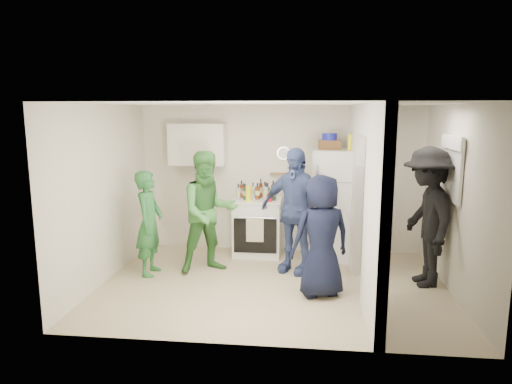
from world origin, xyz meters
TOP-DOWN VIEW (x-y plane):
  - floor at (0.00, 0.00)m, footprint 4.80×4.80m
  - wall_back at (0.00, 1.70)m, footprint 4.80×0.00m
  - wall_front at (0.00, -1.70)m, footprint 4.80×0.00m
  - wall_left at (-2.40, 0.00)m, footprint 0.00×3.40m
  - wall_right at (2.40, 0.00)m, footprint 0.00×3.40m
  - ceiling at (0.00, 0.00)m, footprint 4.80×4.80m
  - partition_pier_back at (1.20, 1.10)m, footprint 0.12×1.20m
  - partition_pier_front at (1.20, -1.10)m, footprint 0.12×1.20m
  - partition_header at (1.20, 0.00)m, footprint 0.12×1.00m
  - stove at (-0.37, 1.37)m, footprint 0.81×0.67m
  - upper_cabinet at (-1.40, 1.52)m, footprint 0.95×0.34m
  - fridge at (0.90, 1.34)m, footprint 0.74×0.72m
  - wicker_basket at (0.80, 1.39)m, footprint 0.35×0.25m
  - blue_bowl at (0.80, 1.39)m, footprint 0.24×0.24m
  - yellow_cup_stack_top at (1.12, 1.24)m, footprint 0.09×0.09m
  - wall_clock at (0.05, 1.68)m, footprint 0.22×0.02m
  - spice_shelf at (0.00, 1.65)m, footprint 0.35×0.08m
  - nook_window at (2.38, 0.20)m, footprint 0.03×0.70m
  - nook_window_frame at (2.36, 0.20)m, footprint 0.04×0.76m
  - nook_valance at (2.34, 0.20)m, footprint 0.04×0.82m
  - yellow_cup_stack_stove at (-0.49, 1.15)m, footprint 0.09×0.09m
  - red_cup at (-0.15, 1.17)m, footprint 0.09×0.09m
  - person_green_left at (-1.85, 0.26)m, footprint 0.38×0.57m
  - person_green_center at (-1.01, 0.49)m, footprint 1.11×1.03m
  - person_denim at (0.27, 0.61)m, footprint 1.20×0.88m
  - person_navy at (0.64, -0.29)m, footprint 0.92×0.76m
  - person_nook at (2.10, 0.27)m, footprint 0.81×1.30m
  - bottle_a at (-0.65, 1.48)m, footprint 0.07×0.07m
  - bottle_b at (-0.56, 1.27)m, footprint 0.06×0.06m
  - bottle_c at (-0.45, 1.51)m, footprint 0.06×0.06m
  - bottle_d at (-0.36, 1.33)m, footprint 0.08×0.08m
  - bottle_e at (-0.26, 1.54)m, footprint 0.06×0.06m
  - bottle_f at (-0.20, 1.39)m, footprint 0.07×0.07m
  - bottle_g at (-0.11, 1.50)m, footprint 0.07×0.07m
  - bottle_h at (-0.67, 1.26)m, footprint 0.06×0.06m
  - bottle_i at (-0.32, 1.49)m, footprint 0.06×0.06m
  - bottle_j at (-0.08, 1.27)m, footprint 0.08×0.08m
  - bottle_k at (-0.60, 1.41)m, footprint 0.07×0.07m
  - bottle_l at (-0.21, 1.24)m, footprint 0.08×0.08m

SIDE VIEW (x-z plane):
  - floor at x=0.00m, z-range 0.00..0.00m
  - stove at x=-0.37m, z-range 0.00..0.96m
  - person_green_left at x=-1.85m, z-range 0.00..1.56m
  - person_navy at x=0.64m, z-range 0.00..1.61m
  - fridge at x=0.90m, z-range 0.00..1.80m
  - person_green_center at x=-1.01m, z-range 0.00..1.83m
  - person_denim at x=0.27m, z-range 0.00..1.89m
  - person_nook at x=2.10m, z-range 0.00..1.94m
  - red_cup at x=-0.15m, z-range 0.96..1.08m
  - yellow_cup_stack_stove at x=-0.49m, z-range 0.96..1.21m
  - bottle_c at x=-0.45m, z-range 0.96..1.21m
  - bottle_k at x=-0.60m, z-range 0.96..1.22m
  - bottle_e at x=-0.26m, z-range 0.96..1.22m
  - bottle_f at x=-0.20m, z-range 0.96..1.23m
  - bottle_h at x=-0.67m, z-range 0.96..1.23m
  - bottle_b at x=-0.56m, z-range 0.96..1.23m
  - bottle_d at x=-0.36m, z-range 0.96..1.23m
  - bottle_a at x=-0.65m, z-range 0.96..1.25m
  - bottle_j at x=-0.08m, z-range 0.96..1.25m
  - bottle_g at x=-0.11m, z-range 0.96..1.25m
  - bottle_l at x=-0.21m, z-range 0.96..1.26m
  - bottle_i at x=-0.32m, z-range 0.96..1.29m
  - wall_back at x=0.00m, z-range -1.15..3.65m
  - wall_front at x=0.00m, z-range -1.15..3.65m
  - wall_left at x=-2.40m, z-range -0.45..2.95m
  - wall_right at x=2.40m, z-range -0.45..2.95m
  - partition_pier_back at x=1.20m, z-range 0.00..2.50m
  - partition_pier_front at x=1.20m, z-range 0.00..2.50m
  - spice_shelf at x=0.00m, z-range 1.34..1.36m
  - nook_window at x=2.38m, z-range 1.25..2.05m
  - nook_window_frame at x=2.36m, z-range 1.22..2.08m
  - wall_clock at x=0.05m, z-range 1.59..1.81m
  - upper_cabinet at x=-1.40m, z-range 1.50..2.20m
  - wicker_basket at x=0.80m, z-range 1.80..1.95m
  - yellow_cup_stack_top at x=1.12m, z-range 1.80..2.05m
  - nook_valance at x=2.34m, z-range 1.91..2.09m
  - blue_bowl at x=0.80m, z-range 1.95..2.06m
  - partition_header at x=1.20m, z-range 2.10..2.50m
  - ceiling at x=0.00m, z-range 2.50..2.50m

